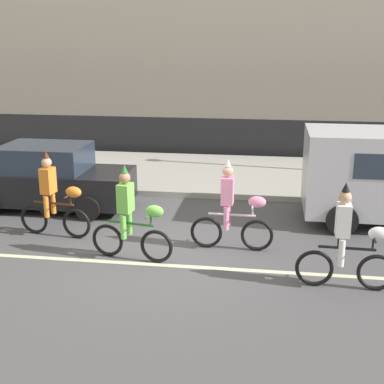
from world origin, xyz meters
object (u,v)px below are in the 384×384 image
at_px(parade_cyclist_orange, 54,199).
at_px(parade_cyclist_zebra, 348,243).
at_px(parade_cyclist_lime, 131,219).
at_px(parked_car_black, 49,178).
at_px(parade_cyclist_pink, 233,211).

bearing_deg(parade_cyclist_orange, parade_cyclist_zebra, -15.94).
relative_size(parade_cyclist_orange, parade_cyclist_lime, 1.00).
relative_size(parade_cyclist_orange, parked_car_black, 0.47).
height_order(parade_cyclist_lime, parked_car_black, parade_cyclist_lime).
height_order(parade_cyclist_pink, parade_cyclist_zebra, same).
relative_size(parade_cyclist_orange, parade_cyclist_zebra, 1.00).
bearing_deg(parade_cyclist_lime, parade_cyclist_zebra, -9.83).
bearing_deg(parade_cyclist_pink, parked_car_black, 156.14).
distance_m(parade_cyclist_pink, parked_car_black, 5.28).
relative_size(parade_cyclist_pink, parade_cyclist_zebra, 1.00).
distance_m(parade_cyclist_lime, parade_cyclist_zebra, 4.06).
height_order(parade_cyclist_zebra, parked_car_black, parade_cyclist_zebra).
height_order(parade_cyclist_pink, parked_car_black, parade_cyclist_pink).
xyz_separation_m(parade_cyclist_lime, parked_car_black, (-2.92, 2.95, -0.06)).
relative_size(parade_cyclist_lime, parade_cyclist_pink, 1.00).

